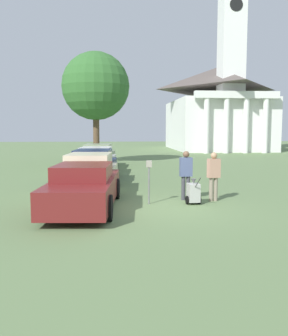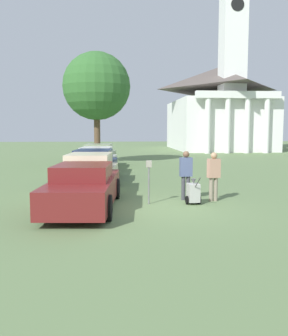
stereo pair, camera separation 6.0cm
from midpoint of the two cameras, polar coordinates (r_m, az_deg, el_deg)
ground_plane at (r=11.75m, az=1.97°, el=-6.15°), size 120.00×120.00×0.00m
parked_car_maroon at (r=11.73m, az=-9.21°, el=-2.92°), size 2.27×5.32×1.40m
parked_car_cream at (r=14.77m, az=-8.32°, el=-0.95°), size 2.25×5.40×1.52m
parked_car_navy at (r=17.63m, az=-7.77°, el=0.20°), size 2.26×5.24×1.51m
parked_car_white at (r=20.75m, az=-7.34°, el=1.01°), size 2.27×5.19×1.48m
parked_car_sage at (r=23.83m, az=-7.02°, el=1.73°), size 2.21×5.03×1.51m
parking_meter at (r=12.24m, az=0.63°, el=-0.92°), size 0.18×0.09×1.44m
person_worker at (r=13.04m, az=6.28°, el=-0.64°), size 0.43×0.24×1.71m
person_supervisor at (r=12.96m, az=10.44°, el=-0.83°), size 0.45×0.30×1.68m
equipment_cart at (r=12.40m, az=7.40°, el=-3.73°), size 0.49×1.00×1.00m
church at (r=45.49m, az=11.06°, el=9.63°), size 10.27×14.81×23.07m
shade_tree at (r=27.12m, az=-7.45°, el=12.23°), size 4.76×4.76×7.83m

